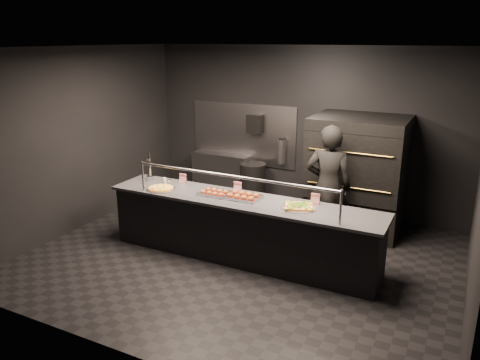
% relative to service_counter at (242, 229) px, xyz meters
% --- Properties ---
extents(room, '(6.04, 6.00, 3.00)m').
position_rel_service_counter_xyz_m(room, '(-0.02, 0.05, 1.03)').
color(room, black).
rests_on(room, ground).
extents(service_counter, '(4.10, 0.78, 1.37)m').
position_rel_service_counter_xyz_m(service_counter, '(0.00, 0.00, 0.00)').
color(service_counter, black).
rests_on(service_counter, ground).
extents(pizza_oven, '(1.50, 1.23, 1.91)m').
position_rel_service_counter_xyz_m(pizza_oven, '(1.20, 1.90, 0.50)').
color(pizza_oven, black).
rests_on(pizza_oven, ground).
extents(prep_shelf, '(1.20, 0.35, 0.90)m').
position_rel_service_counter_xyz_m(prep_shelf, '(-1.60, 2.32, -0.01)').
color(prep_shelf, '#99999E').
rests_on(prep_shelf, ground).
extents(towel_dispenser, '(0.30, 0.20, 0.35)m').
position_rel_service_counter_xyz_m(towel_dispenser, '(-0.90, 2.39, 1.09)').
color(towel_dispenser, black).
rests_on(towel_dispenser, room).
extents(fire_extinguisher, '(0.14, 0.14, 0.51)m').
position_rel_service_counter_xyz_m(fire_extinguisher, '(-0.35, 2.40, 0.60)').
color(fire_extinguisher, '#B2B2B7').
rests_on(fire_extinguisher, room).
extents(beer_tap, '(0.13, 0.18, 0.50)m').
position_rel_service_counter_xyz_m(beer_tap, '(-1.72, 0.16, 0.60)').
color(beer_tap, silver).
rests_on(beer_tap, service_counter).
extents(round_pizza, '(0.44, 0.44, 0.03)m').
position_rel_service_counter_xyz_m(round_pizza, '(-1.29, -0.15, 0.47)').
color(round_pizza, silver).
rests_on(round_pizza, service_counter).
extents(slider_tray_a, '(0.49, 0.41, 0.07)m').
position_rel_service_counter_xyz_m(slider_tray_a, '(-0.45, 0.01, 0.48)').
color(slider_tray_a, silver).
rests_on(slider_tray_a, service_counter).
extents(slider_tray_b, '(0.52, 0.41, 0.08)m').
position_rel_service_counter_xyz_m(slider_tray_b, '(-0.00, 0.04, 0.49)').
color(slider_tray_b, silver).
rests_on(slider_tray_b, service_counter).
extents(square_pizza, '(0.47, 0.47, 0.05)m').
position_rel_service_counter_xyz_m(square_pizza, '(0.85, 0.03, 0.47)').
color(square_pizza, silver).
rests_on(square_pizza, service_counter).
extents(condiment_jar, '(0.15, 0.06, 0.10)m').
position_rel_service_counter_xyz_m(condiment_jar, '(-1.37, 0.10, 0.50)').
color(condiment_jar, silver).
rests_on(condiment_jar, service_counter).
extents(tent_cards, '(2.29, 0.04, 0.15)m').
position_rel_service_counter_xyz_m(tent_cards, '(-0.13, 0.28, 0.53)').
color(tent_cards, white).
rests_on(tent_cards, service_counter).
extents(trash_bin, '(0.50, 0.50, 0.83)m').
position_rel_service_counter_xyz_m(trash_bin, '(-0.82, 2.14, -0.05)').
color(trash_bin, black).
rests_on(trash_bin, ground).
extents(worker, '(0.77, 0.57, 1.91)m').
position_rel_service_counter_xyz_m(worker, '(0.96, 1.02, 0.49)').
color(worker, black).
rests_on(worker, ground).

